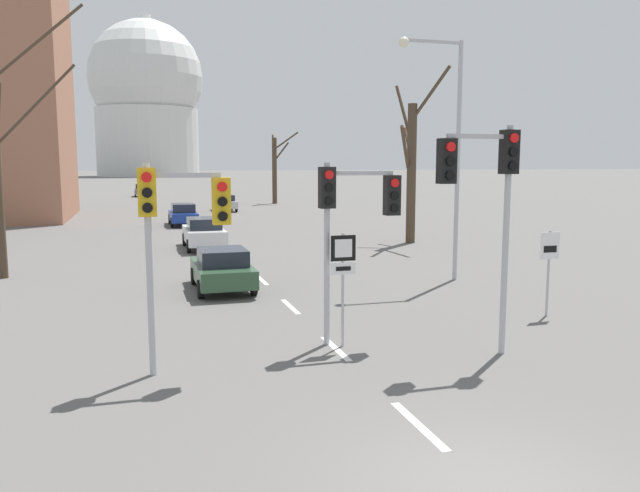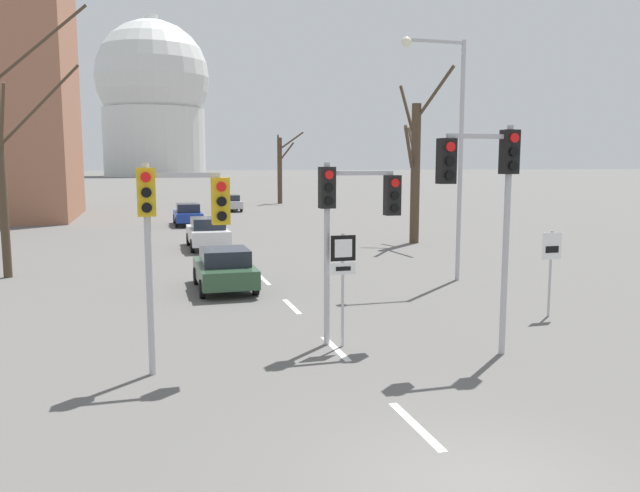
# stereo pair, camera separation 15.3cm
# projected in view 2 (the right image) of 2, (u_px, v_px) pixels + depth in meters

# --- Properties ---
(ground_plane) EXTENTS (800.00, 800.00, 0.00)m
(ground_plane) POSITION_uv_depth(u_px,v_px,m) (482.00, 489.00, 8.30)
(ground_plane) COLOR #5E5B59
(lane_stripe_0) EXTENTS (0.16, 2.00, 0.01)m
(lane_stripe_0) POSITION_uv_depth(u_px,v_px,m) (416.00, 425.00, 10.31)
(lane_stripe_0) COLOR silver
(lane_stripe_0) RESTS_ON ground_plane
(lane_stripe_1) EXTENTS (0.16, 2.00, 0.01)m
(lane_stripe_1) POSITION_uv_depth(u_px,v_px,m) (336.00, 348.00, 14.60)
(lane_stripe_1) COLOR silver
(lane_stripe_1) RESTS_ON ground_plane
(lane_stripe_2) EXTENTS (0.16, 2.00, 0.01)m
(lane_stripe_2) POSITION_uv_depth(u_px,v_px,m) (292.00, 306.00, 18.90)
(lane_stripe_2) COLOR silver
(lane_stripe_2) RESTS_ON ground_plane
(lane_stripe_3) EXTENTS (0.16, 2.00, 0.01)m
(lane_stripe_3) POSITION_uv_depth(u_px,v_px,m) (264.00, 280.00, 23.19)
(lane_stripe_3) COLOR silver
(lane_stripe_3) RESTS_ON ground_plane
(lane_stripe_4) EXTENTS (0.16, 2.00, 0.01)m
(lane_stripe_4) POSITION_uv_depth(u_px,v_px,m) (245.00, 262.00, 27.48)
(lane_stripe_4) COLOR silver
(lane_stripe_4) RESTS_ON ground_plane
(lane_stripe_5) EXTENTS (0.16, 2.00, 0.01)m
(lane_stripe_5) POSITION_uv_depth(u_px,v_px,m) (231.00, 248.00, 31.78)
(lane_stripe_5) COLOR silver
(lane_stripe_5) RESTS_ON ground_plane
(lane_stripe_6) EXTENTS (0.16, 2.00, 0.01)m
(lane_stripe_6) POSITION_uv_depth(u_px,v_px,m) (221.00, 238.00, 36.07)
(lane_stripe_6) COLOR silver
(lane_stripe_6) RESTS_ON ground_plane
(lane_stripe_7) EXTENTS (0.16, 2.00, 0.01)m
(lane_stripe_7) POSITION_uv_depth(u_px,v_px,m) (213.00, 230.00, 40.36)
(lane_stripe_7) COLOR silver
(lane_stripe_7) RESTS_ON ground_plane
(lane_stripe_8) EXTENTS (0.16, 2.00, 0.01)m
(lane_stripe_8) POSITION_uv_depth(u_px,v_px,m) (206.00, 224.00, 44.66)
(lane_stripe_8) COLOR silver
(lane_stripe_8) RESTS_ON ground_plane
(lane_stripe_9) EXTENTS (0.16, 2.00, 0.01)m
(lane_stripe_9) POSITION_uv_depth(u_px,v_px,m) (200.00, 219.00, 48.95)
(lane_stripe_9) COLOR silver
(lane_stripe_9) RESTS_ON ground_plane
(traffic_signal_centre_tall) EXTENTS (1.99, 0.34, 4.33)m
(traffic_signal_centre_tall) POSITION_uv_depth(u_px,v_px,m) (351.00, 208.00, 14.67)
(traffic_signal_centre_tall) COLOR #B2B2B7
(traffic_signal_centre_tall) RESTS_ON ground_plane
(traffic_signal_near_left) EXTENTS (1.82, 0.34, 4.32)m
(traffic_signal_near_left) POSITION_uv_depth(u_px,v_px,m) (174.00, 216.00, 12.54)
(traffic_signal_near_left) COLOR #B2B2B7
(traffic_signal_near_left) RESTS_ON ground_plane
(traffic_signal_near_right) EXTENTS (1.88, 0.34, 5.13)m
(traffic_signal_near_right) POSITION_uv_depth(u_px,v_px,m) (487.00, 183.00, 13.56)
(traffic_signal_near_right) COLOR #B2B2B7
(traffic_signal_near_right) RESTS_ON ground_plane
(route_sign_post) EXTENTS (0.60, 0.08, 2.71)m
(route_sign_post) POSITION_uv_depth(u_px,v_px,m) (343.00, 269.00, 14.52)
(route_sign_post) COLOR #B2B2B7
(route_sign_post) RESTS_ON ground_plane
(speed_limit_sign) EXTENTS (0.60, 0.08, 2.45)m
(speed_limit_sign) POSITION_uv_depth(u_px,v_px,m) (551.00, 259.00, 17.45)
(speed_limit_sign) COLOR #B2B2B7
(speed_limit_sign) RESTS_ON ground_plane
(street_lamp_right) EXTENTS (2.47, 0.36, 8.65)m
(street_lamp_right) POSITION_uv_depth(u_px,v_px,m) (450.00, 135.00, 22.40)
(street_lamp_right) COLOR #B2B2B7
(street_lamp_right) RESTS_ON ground_plane
(sedan_near_left) EXTENTS (1.91, 3.93, 1.44)m
(sedan_near_left) POSITION_uv_depth(u_px,v_px,m) (224.00, 269.00, 21.32)
(sedan_near_left) COLOR #2D4C33
(sedan_near_left) RESTS_ON ground_plane
(sedan_near_right) EXTENTS (1.69, 4.13, 1.64)m
(sedan_near_right) POSITION_uv_depth(u_px,v_px,m) (147.00, 190.00, 82.03)
(sedan_near_right) COLOR slate
(sedan_near_right) RESTS_ON ground_plane
(sedan_mid_centre) EXTENTS (1.87, 4.60, 1.54)m
(sedan_mid_centre) POSITION_uv_depth(u_px,v_px,m) (188.00, 214.00, 43.65)
(sedan_mid_centre) COLOR navy
(sedan_mid_centre) RESTS_ON ground_plane
(sedan_far_left) EXTENTS (1.84, 4.40, 1.48)m
(sedan_far_left) POSITION_uv_depth(u_px,v_px,m) (230.00, 203.00, 56.83)
(sedan_far_left) COLOR #B7B7BC
(sedan_far_left) RESTS_ON ground_plane
(sedan_far_right) EXTENTS (1.93, 4.53, 1.59)m
(sedan_far_right) POSITION_uv_depth(u_px,v_px,m) (208.00, 233.00, 31.70)
(sedan_far_right) COLOR silver
(sedan_far_right) RESTS_ON ground_plane
(bare_tree_left_near) EXTENTS (4.66, 3.40, 10.11)m
(bare_tree_left_near) POSITION_uv_depth(u_px,v_px,m) (3.00, 153.00, 23.07)
(bare_tree_left_near) COLOR #473828
(bare_tree_left_near) RESTS_ON ground_plane
(bare_tree_right_near) EXTENTS (3.01, 4.44, 9.30)m
(bare_tree_right_near) POSITION_uv_depth(u_px,v_px,m) (415.00, 165.00, 33.52)
(bare_tree_right_near) COLOR #473828
(bare_tree_right_near) RESTS_ON ground_plane
(bare_tree_left_far) EXTENTS (2.24, 3.88, 8.59)m
(bare_tree_left_far) POSITION_uv_depth(u_px,v_px,m) (75.00, 164.00, 59.04)
(bare_tree_left_far) COLOR #473828
(bare_tree_left_far) RESTS_ON ground_plane
(bare_tree_right_far) EXTENTS (3.09, 3.19, 7.71)m
(bare_tree_right_far) POSITION_uv_depth(u_px,v_px,m) (281.00, 167.00, 67.02)
(bare_tree_right_far) COLOR #473828
(bare_tree_right_far) RESTS_ON ground_plane
(capitol_dome) EXTENTS (38.05, 38.05, 53.74)m
(capitol_dome) POSITION_uv_depth(u_px,v_px,m) (153.00, 99.00, 212.60)
(capitol_dome) COLOR silver
(capitol_dome) RESTS_ON ground_plane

